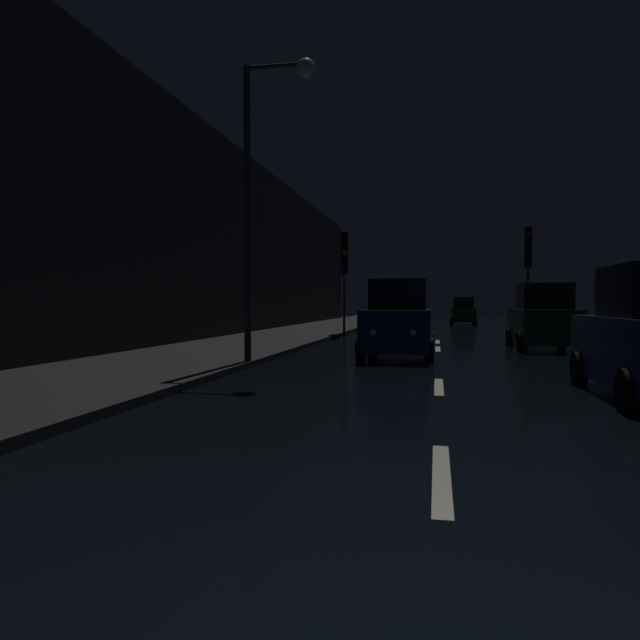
% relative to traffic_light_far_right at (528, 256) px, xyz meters
% --- Properties ---
extents(ground, '(25.42, 84.00, 0.02)m').
position_rel_traffic_light_far_right_xyz_m(ground, '(-4.21, -3.05, -3.74)').
color(ground, black).
extents(sidewalk_left, '(4.40, 84.00, 0.15)m').
position_rel_traffic_light_far_right_xyz_m(sidewalk_left, '(-10.72, -3.05, -3.66)').
color(sidewalk_left, '#28282B').
rests_on(sidewalk_left, ground).
extents(building_facade_left, '(0.80, 63.00, 8.43)m').
position_rel_traffic_light_far_right_xyz_m(building_facade_left, '(-13.32, -6.55, 0.48)').
color(building_facade_left, black).
rests_on(building_facade_left, ground).
extents(lane_centerline, '(0.16, 20.60, 0.01)m').
position_rel_traffic_light_far_right_xyz_m(lane_centerline, '(-4.21, -14.85, -3.73)').
color(lane_centerline, beige).
rests_on(lane_centerline, ground).
extents(traffic_light_far_right, '(0.31, 0.46, 5.11)m').
position_rel_traffic_light_far_right_xyz_m(traffic_light_far_right, '(0.00, 0.00, 0.00)').
color(traffic_light_far_right, '#38383A').
rests_on(traffic_light_far_right, ground).
extents(traffic_light_far_left, '(0.38, 0.49, 4.76)m').
position_rel_traffic_light_far_right_xyz_m(traffic_light_far_left, '(-8.42, -2.69, -0.28)').
color(traffic_light_far_left, '#38383A').
rests_on(traffic_light_far_left, ground).
extents(streetlamp_overhead, '(1.70, 0.44, 7.09)m').
position_rel_traffic_light_far_right_xyz_m(streetlamp_overhead, '(-8.16, -16.37, 0.98)').
color(streetlamp_overhead, '#2D2D30').
rests_on(streetlamp_overhead, ground).
extents(car_approaching_headlights, '(2.00, 4.32, 2.18)m').
position_rel_traffic_light_far_right_xyz_m(car_approaching_headlights, '(-5.32, -12.73, -2.74)').
color(car_approaching_headlights, '#141E51').
rests_on(car_approaching_headlights, ground).
extents(car_distant_taillights, '(1.76, 3.80, 1.92)m').
position_rel_traffic_light_far_right_xyz_m(car_distant_taillights, '(-2.42, 13.55, -2.86)').
color(car_distant_taillights, '#0F3819').
rests_on(car_distant_taillights, ground).
extents(car_parked_right_far, '(1.98, 4.28, 2.16)m').
position_rel_traffic_light_far_right_xyz_m(car_parked_right_far, '(-0.80, -9.01, -2.75)').
color(car_parked_right_far, '#0F3819').
rests_on(car_parked_right_far, ground).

